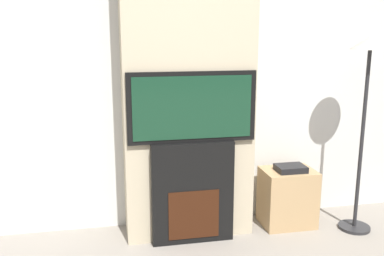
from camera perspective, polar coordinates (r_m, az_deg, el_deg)
The scene contains 6 objects.
wall_back at distance 3.50m, azimuth -1.30°, elevation 8.58°, with size 6.00×0.06×2.70m.
chimney_breast at distance 3.29m, azimuth -0.64°, elevation 8.33°, with size 1.00×0.36×2.70m.
fireplace at distance 3.33m, azimuth 0.00°, elevation -8.55°, with size 0.63×0.15×0.80m.
television at distance 3.14m, azimuth 0.01°, elevation 2.80°, with size 0.96×0.07×0.53m.
floor_lamp at distance 3.58m, azimuth 22.32°, elevation 5.74°, with size 0.30×0.30×1.57m.
media_stand at distance 3.73m, azimuth 12.61°, elevation -8.89°, with size 0.43×0.33×0.53m.
Camera 1 is at (-0.62, -1.40, 1.60)m, focal length 40.00 mm.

